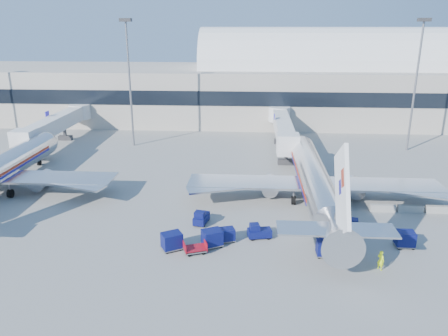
# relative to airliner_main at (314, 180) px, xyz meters

# --- Properties ---
(ground) EXTENTS (260.00, 260.00, 0.00)m
(ground) POSITION_rel_airliner_main_xyz_m (-10.00, -4.51, -2.93)
(ground) COLOR gray
(ground) RESTS_ON ground
(terminal) EXTENTS (170.00, 28.15, 21.00)m
(terminal) POSITION_rel_airliner_main_xyz_m (-23.60, 51.46, 4.60)
(terminal) COLOR #B2AA9E
(terminal) RESTS_ON ground
(airliner_main) EXTENTS (32.00, 37.26, 12.07)m
(airliner_main) POSITION_rel_airliner_main_xyz_m (0.00, 0.00, 0.00)
(airliner_main) COLOR silver
(airliner_main) RESTS_ON ground
(jetbridge_near) EXTENTS (4.40, 27.50, 6.25)m
(jetbridge_near) POSITION_rel_airliner_main_xyz_m (-2.40, 26.30, 1.00)
(jetbridge_near) COLOR silver
(jetbridge_near) RESTS_ON ground
(jetbridge_mid) EXTENTS (4.40, 27.50, 6.25)m
(jetbridge_mid) POSITION_rel_airliner_main_xyz_m (-44.40, 26.30, 1.00)
(jetbridge_mid) COLOR silver
(jetbridge_mid) RESTS_ON ground
(mast_west) EXTENTS (2.00, 1.20, 22.60)m
(mast_west) POSITION_rel_airliner_main_xyz_m (-30.00, 25.49, 11.87)
(mast_west) COLOR slate
(mast_west) RESTS_ON ground
(mast_east) EXTENTS (2.00, 1.20, 22.60)m
(mast_east) POSITION_rel_airliner_main_xyz_m (20.00, 25.49, 11.87)
(mast_east) COLOR slate
(mast_east) RESTS_ON ground
(barrier_near) EXTENTS (3.00, 0.55, 0.90)m
(barrier_near) POSITION_rel_airliner_main_xyz_m (8.00, -2.51, -2.48)
(barrier_near) COLOR #9E9E96
(barrier_near) RESTS_ON ground
(barrier_mid) EXTENTS (3.00, 0.55, 0.90)m
(barrier_mid) POSITION_rel_airliner_main_xyz_m (11.30, -2.51, -2.48)
(barrier_mid) COLOR #9E9E96
(barrier_mid) RESTS_ON ground
(barrier_far) EXTENTS (3.00, 0.55, 0.90)m
(barrier_far) POSITION_rel_airliner_main_xyz_m (14.60, -2.51, -2.48)
(barrier_far) COLOR #9E9E96
(barrier_far) RESTS_ON ground
(tug_lead) EXTENTS (2.69, 1.73, 1.62)m
(tug_lead) POSITION_rel_airliner_main_xyz_m (-7.09, -10.36, -2.19)
(tug_lead) COLOR #090E47
(tug_lead) RESTS_ON ground
(tug_right) EXTENTS (2.39, 1.51, 1.44)m
(tug_right) POSITION_rel_airliner_main_xyz_m (3.70, -8.16, -2.27)
(tug_right) COLOR #090E47
(tug_right) RESTS_ON ground
(tug_left) EXTENTS (1.77, 2.77, 1.68)m
(tug_left) POSITION_rel_airliner_main_xyz_m (-13.57, -7.30, -2.16)
(tug_left) COLOR #090E47
(tug_left) RESTS_ON ground
(cart_train_a) EXTENTS (1.97, 1.72, 1.46)m
(cart_train_a) POSITION_rel_airliner_main_xyz_m (-10.40, -11.35, -2.15)
(cart_train_a) COLOR #090E47
(cart_train_a) RESTS_ON ground
(cart_train_b) EXTENTS (2.51, 2.29, 1.79)m
(cart_train_b) POSITION_rel_airliner_main_xyz_m (-11.83, -12.53, -1.97)
(cart_train_b) COLOR #090E47
(cart_train_b) RESTS_ON ground
(cart_train_c) EXTENTS (2.54, 2.37, 1.80)m
(cart_train_c) POSITION_rel_airliner_main_xyz_m (-15.80, -13.44, -1.97)
(cart_train_c) COLOR #090E47
(cart_train_c) RESTS_ON ground
(cart_solo_near) EXTENTS (1.86, 1.44, 1.60)m
(cart_solo_near) POSITION_rel_airliner_main_xyz_m (-0.59, -13.75, -2.07)
(cart_solo_near) COLOR #090E47
(cart_solo_near) RESTS_ON ground
(cart_solo_far) EXTENTS (1.94, 1.48, 1.71)m
(cart_solo_far) POSITION_rel_airliner_main_xyz_m (7.74, -11.38, -2.02)
(cart_solo_far) COLOR #090E47
(cart_solo_far) RESTS_ON ground
(cart_open_red) EXTENTS (2.60, 2.20, 0.59)m
(cart_open_red) POSITION_rel_airliner_main_xyz_m (-13.37, -13.96, -2.50)
(cart_open_red) COLOR slate
(cart_open_red) RESTS_ON ground
(ramp_worker) EXTENTS (0.79, 0.83, 1.91)m
(ramp_worker) POSITION_rel_airliner_main_xyz_m (4.08, -15.95, -1.97)
(ramp_worker) COLOR #C9EE19
(ramp_worker) RESTS_ON ground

